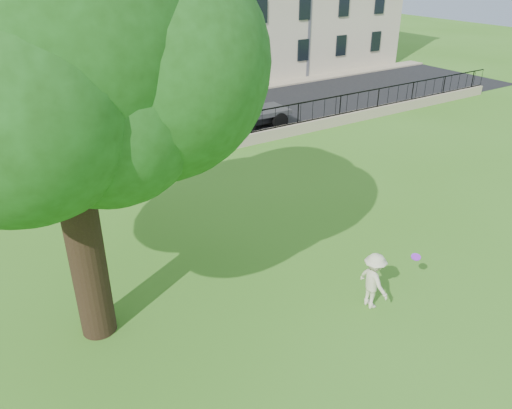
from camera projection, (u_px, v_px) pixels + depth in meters
ground at (300, 306)px, 14.01m from camera, size 120.00×120.00×0.00m
retaining_wall at (141, 162)px, 22.87m from camera, size 50.00×0.40×0.60m
iron_railing at (139, 145)px, 22.48m from camera, size 50.00×0.05×1.13m
street at (109, 140)px, 26.52m from camera, size 60.00×9.00×0.01m
sidewalk at (81, 115)px, 30.39m from camera, size 60.00×1.40×0.12m
tree at (39, 36)px, 9.80m from camera, size 8.62×6.86×11.01m
man at (374, 281)px, 13.68m from camera, size 0.72×1.14×1.68m
frisbee at (416, 257)px, 13.96m from camera, size 0.30×0.31×0.12m
red_sedan at (6, 155)px, 22.56m from camera, size 4.50×1.84×1.45m
white_van at (140, 121)px, 25.71m from camera, size 5.34×2.11×2.24m
blue_truck at (235, 110)px, 27.42m from camera, size 5.72×2.28×2.36m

